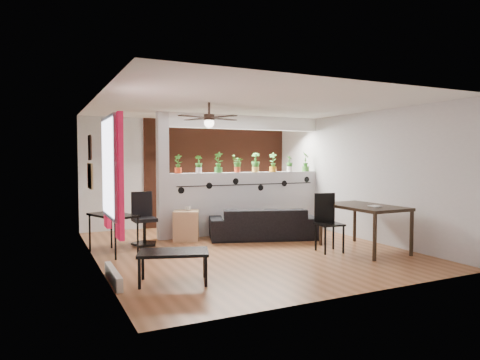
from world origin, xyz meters
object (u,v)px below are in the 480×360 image
object	(u,v)px
folding_chair	(327,217)
potted_plant_0	(178,163)
dining_table	(364,210)
potted_plant_2	(218,162)
potted_plant_7	(306,161)
coffee_table	(173,254)
potted_plant_1	(199,164)
computer_desk	(113,218)
potted_plant_6	(290,163)
sofa	(263,224)
ceiling_fan	(209,120)
potted_plant_4	(255,162)
cup	(188,208)
cube_shelf	(186,226)
potted_plant_3	(237,163)
office_chair	(144,222)
potted_plant_5	(273,162)

from	to	relation	value
folding_chair	potted_plant_0	bearing A→B (deg)	130.89
dining_table	potted_plant_2	bearing A→B (deg)	124.26
potted_plant_2	potted_plant_7	distance (m)	2.26
folding_chair	coffee_table	xyz separation A→B (m)	(-3.06, -0.72, -0.23)
potted_plant_1	computer_desk	distance (m)	2.32
coffee_table	dining_table	bearing A→B (deg)	7.38
potted_plant_7	potted_plant_6	bearing A→B (deg)	180.00
sofa	ceiling_fan	bearing A→B (deg)	50.85
potted_plant_4	sofa	bearing A→B (deg)	-106.92
cup	potted_plant_7	bearing A→B (deg)	6.34
sofa	cube_shelf	world-z (taller)	sofa
potted_plant_3	office_chair	xyz separation A→B (m)	(-2.18, -0.40, -1.11)
office_chair	computer_desk	bearing A→B (deg)	-141.75
potted_plant_6	computer_desk	world-z (taller)	potted_plant_6
potted_plant_7	dining_table	size ratio (longest dim) A/B	0.31
potted_plant_2	coffee_table	bearing A→B (deg)	-122.36
potted_plant_5	cube_shelf	size ratio (longest dim) A/B	0.72
sofa	computer_desk	xyz separation A→B (m)	(-3.03, -0.11, 0.32)
potted_plant_5	folding_chair	bearing A→B (deg)	-95.64
potted_plant_7	coffee_table	size ratio (longest dim) A/B	0.44
office_chair	dining_table	size ratio (longest dim) A/B	0.66
potted_plant_1	office_chair	bearing A→B (deg)	-162.41
ceiling_fan	sofa	size ratio (longest dim) A/B	0.57
potted_plant_1	potted_plant_3	xyz separation A→B (m)	(0.90, 0.00, 0.01)
potted_plant_3	potted_plant_6	bearing A→B (deg)	0.00
potted_plant_0	cup	xyz separation A→B (m)	(0.10, -0.34, -0.91)
potted_plant_6	dining_table	size ratio (longest dim) A/B	0.24
potted_plant_2	potted_plant_7	size ratio (longest dim) A/B	0.99
cup	computer_desk	world-z (taller)	cup
cube_shelf	coffee_table	bearing A→B (deg)	-89.58
potted_plant_6	potted_plant_7	size ratio (longest dim) A/B	0.80
cup	coffee_table	world-z (taller)	cup
cup	office_chair	bearing A→B (deg)	-176.03
ceiling_fan	dining_table	size ratio (longest dim) A/B	0.79
office_chair	potted_plant_1	bearing A→B (deg)	17.59
sofa	office_chair	bearing A→B (deg)	9.11
potted_plant_0	potted_plant_5	size ratio (longest dim) A/B	0.91
ceiling_fan	potted_plant_4	world-z (taller)	ceiling_fan
potted_plant_2	potted_plant_3	size ratio (longest dim) A/B	1.19
sofa	potted_plant_1	bearing A→B (deg)	-17.24
potted_plant_0	potted_plant_6	distance (m)	2.71
potted_plant_7	computer_desk	size ratio (longest dim) A/B	0.43
cup	potted_plant_6	bearing A→B (deg)	7.42
potted_plant_3	potted_plant_6	world-z (taller)	potted_plant_3
potted_plant_4	coffee_table	world-z (taller)	potted_plant_4
dining_table	potted_plant_1	bearing A→B (deg)	130.56
sofa	cup	xyz separation A→B (m)	(-1.46, 0.46, 0.35)
potted_plant_0	cup	bearing A→B (deg)	-73.92
ceiling_fan	potted_plant_5	bearing A→B (deg)	38.33
potted_plant_0	cube_shelf	world-z (taller)	potted_plant_0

